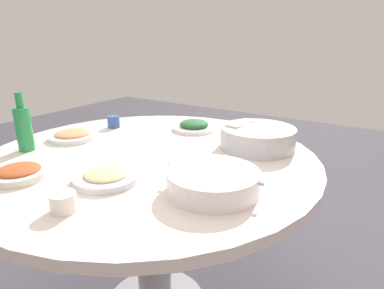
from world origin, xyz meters
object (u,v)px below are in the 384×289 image
Objects in this scene: green_bottle at (24,128)px; tea_cup_near at (114,122)px; dish_shrimp at (73,135)px; soup_bowl at (213,182)px; dish_greens at (194,126)px; dish_stirfry at (19,172)px; rice_bowl at (258,137)px; round_dining_table at (151,187)px; tea_cup_far at (63,202)px; dish_noodles at (106,176)px.

green_bottle is 0.46m from tea_cup_near.
dish_shrimp is at bearing -3.28° from tea_cup_near.
soup_bowl reaches higher than dish_greens.
soup_bowl is 0.85m from green_bottle.
tea_cup_near reaches higher than dish_stirfry.
rice_bowl is at bearing 76.54° from dish_greens.
soup_bowl is at bearing 65.36° from tea_cup_near.
dish_stirfry reaches higher than round_dining_table.
tea_cup_near reaches higher than tea_cup_far.
dish_stirfry is at bearing 53.50° from green_bottle.
dish_stirfry reaches higher than dish_shrimp.
rice_bowl is 0.92m from dish_stirfry.
soup_bowl is at bearing 37.38° from dish_greens.
dish_shrimp is 2.92× the size of tea_cup_far.
green_bottle is at bearing -113.13° from tea_cup_far.
dish_stirfry is 0.87× the size of dish_noodles.
rice_bowl is 1.30× the size of green_bottle.
dish_greens is 0.99× the size of dish_noodles.
dish_shrimp is 0.98× the size of dish_noodles.
dish_stirfry is at bearing -12.49° from dish_greens.
dish_shrimp is (0.03, -0.44, 0.16)m from round_dining_table.
green_bottle reaches higher than soup_bowl.
rice_bowl is 0.84m from dish_shrimp.
tea_cup_far is at bearing -17.01° from rice_bowl.
soup_bowl is 0.88m from tea_cup_near.
round_dining_table is 6.22× the size of dish_greens.
dish_shrimp is at bearing -86.12° from round_dining_table.
tea_cup_near is 0.85× the size of tea_cup_far.
tea_cup_near is at bearing -82.67° from rice_bowl.
round_dining_table is 0.50m from dish_stirfry.
round_dining_table is 0.44m from dish_greens.
dish_stirfry is 0.30m from dish_noodles.
dish_stirfry is at bearing 28.51° from dish_shrimp.
rice_bowl is 1.67× the size of dish_stirfry.
tea_cup_far is at bearing 66.87° from green_bottle.
round_dining_table is at bearing 62.67° from tea_cup_near.
tea_cup_near is at bearing -63.52° from dish_greens.
soup_bowl is 1.67× the size of dish_stirfry.
green_bottle reaches higher than dish_greens.
round_dining_table is 0.44m from soup_bowl.
tea_cup_near is (-0.22, -0.42, 0.17)m from round_dining_table.
dish_noodles is at bearing 118.09° from dish_stirfry.
rice_bowl is at bearing 142.51° from dish_stirfry.
soup_bowl reaches higher than dish_noodles.
dish_noodles is (0.12, -0.34, -0.02)m from soup_bowl.
green_bottle reaches higher than tea_cup_far.
soup_bowl is 1.49× the size of dish_shrimp.
tea_cup_far is (0.47, 0.09, 0.17)m from round_dining_table.
rice_bowl is 1.48× the size of dish_shrimp.
round_dining_table is 0.50m from rice_bowl.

